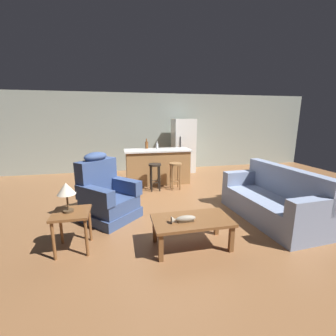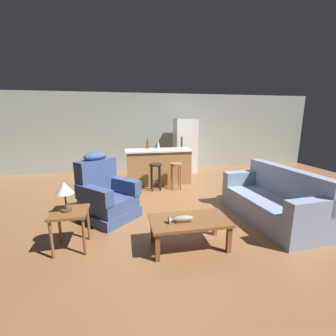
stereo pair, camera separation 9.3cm
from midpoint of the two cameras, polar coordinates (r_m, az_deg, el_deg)
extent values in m
plane|color=brown|center=(5.11, -0.52, -7.98)|extent=(12.00, 12.00, 0.00)
cube|color=#939E93|center=(7.88, -5.29, 9.00)|extent=(12.00, 0.05, 2.60)
cube|color=brown|center=(3.23, 5.25, -13.09)|extent=(1.10, 0.60, 0.04)
cube|color=brown|center=(3.03, -2.78, -19.52)|extent=(0.06, 0.06, 0.38)
cube|color=brown|center=(3.31, 14.98, -16.97)|extent=(0.06, 0.06, 0.38)
cube|color=brown|center=(3.44, -4.18, -15.32)|extent=(0.06, 0.06, 0.38)
cube|color=brown|center=(3.69, 11.50, -13.52)|extent=(0.06, 0.06, 0.38)
cube|color=#4C3823|center=(3.14, 3.65, -13.34)|extent=(0.22, 0.07, 0.01)
ellipsoid|color=#9E937F|center=(3.13, 3.66, -12.70)|extent=(0.28, 0.09, 0.09)
cone|color=#9E937F|center=(3.09, 0.55, -13.02)|extent=(0.06, 0.10, 0.10)
cube|color=#8493B2|center=(4.51, 23.62, -10.62)|extent=(0.96, 1.95, 0.20)
cube|color=#8493B2|center=(4.44, 23.87, -8.12)|extent=(0.96, 1.95, 0.22)
cube|color=#8493B2|center=(4.54, 27.40, -3.11)|extent=(0.32, 1.91, 0.52)
cube|color=#8493B2|center=(3.79, 32.45, -8.53)|extent=(0.85, 0.25, 0.28)
cube|color=#8493B2|center=(5.01, 17.96, -2.32)|extent=(0.85, 0.25, 0.28)
cube|color=#384C7A|center=(4.31, -15.02, -11.17)|extent=(1.19, 1.19, 0.18)
cube|color=#384C7A|center=(4.24, -15.18, -8.56)|extent=(1.10, 1.10, 0.24)
cube|color=#384C7A|center=(4.33, -18.16, -2.19)|extent=(0.71, 0.70, 0.64)
ellipsoid|color=#384C7A|center=(4.25, -18.52, 2.77)|extent=(0.52, 0.51, 0.16)
cube|color=#384C7A|center=(4.35, -11.95, -4.33)|extent=(0.68, 0.70, 0.26)
cube|color=#384C7A|center=(3.94, -18.80, -6.55)|extent=(0.68, 0.70, 0.26)
cube|color=brown|center=(3.38, -24.12, -10.43)|extent=(0.48, 0.48, 0.04)
cylinder|color=brown|center=(3.37, -27.82, -16.15)|extent=(0.04, 0.04, 0.52)
cylinder|color=brown|center=(3.28, -20.81, -16.25)|extent=(0.04, 0.04, 0.52)
cylinder|color=brown|center=(3.71, -26.21, -13.25)|extent=(0.04, 0.04, 0.52)
cylinder|color=brown|center=(3.63, -19.92, -13.23)|extent=(0.04, 0.04, 0.52)
cylinder|color=#4C3823|center=(3.38, -24.70, -9.85)|extent=(0.14, 0.14, 0.03)
cylinder|color=#4C3823|center=(3.34, -24.90, -7.86)|extent=(0.02, 0.02, 0.22)
cone|color=beige|center=(3.28, -25.21, -4.74)|extent=(0.24, 0.24, 0.16)
cube|color=#9E7042|center=(6.25, -3.08, 0.23)|extent=(1.71, 0.63, 0.91)
cube|color=silver|center=(6.17, -3.13, 4.55)|extent=(1.80, 0.70, 0.04)
cylinder|color=black|center=(5.57, -3.85, 0.84)|extent=(0.32, 0.32, 0.04)
torus|color=black|center=(5.68, -3.78, -3.51)|extent=(0.23, 0.23, 0.02)
cylinder|color=black|center=(5.54, -4.66, -2.86)|extent=(0.04, 0.04, 0.64)
cylinder|color=black|center=(5.57, -2.62, -2.75)|extent=(0.04, 0.04, 0.64)
cylinder|color=black|center=(5.73, -4.93, -2.33)|extent=(0.04, 0.04, 0.64)
cylinder|color=black|center=(5.76, -2.96, -2.23)|extent=(0.04, 0.04, 0.64)
cylinder|color=olive|center=(5.67, 1.43, 1.07)|extent=(0.32, 0.32, 0.04)
torus|color=olive|center=(5.78, 1.40, -3.20)|extent=(0.23, 0.23, 0.02)
cylinder|color=olive|center=(5.63, 0.66, -2.56)|extent=(0.04, 0.04, 0.64)
cylinder|color=olive|center=(5.68, 2.63, -2.44)|extent=(0.04, 0.04, 0.64)
cylinder|color=olive|center=(5.82, 0.22, -2.05)|extent=(0.04, 0.04, 0.64)
cylinder|color=olive|center=(5.87, 2.13, -1.94)|extent=(0.04, 0.04, 0.64)
cube|color=white|center=(7.57, 3.54, 5.68)|extent=(0.70, 0.66, 1.76)
cylinder|color=#333338|center=(7.17, 2.83, 6.01)|extent=(0.02, 0.02, 0.50)
cylinder|color=silver|center=(6.20, -3.26, 5.50)|extent=(0.06, 0.06, 0.16)
cylinder|color=silver|center=(6.18, -3.27, 6.52)|extent=(0.02, 0.02, 0.07)
cylinder|color=brown|center=(6.37, -5.87, 5.82)|extent=(0.09, 0.09, 0.19)
cylinder|color=brown|center=(6.36, -5.90, 7.06)|extent=(0.03, 0.03, 0.08)
camera|label=1|loc=(0.05, -90.56, -0.13)|focal=24.00mm
camera|label=2|loc=(0.05, 89.44, 0.13)|focal=24.00mm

